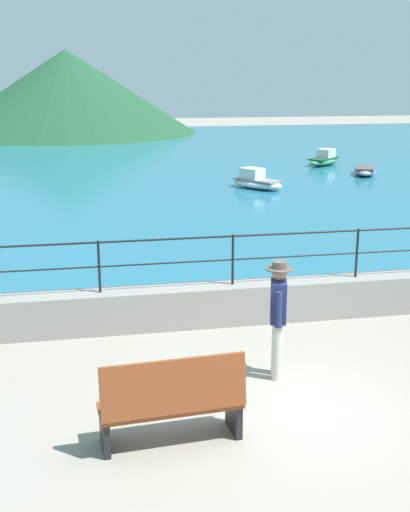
{
  "coord_description": "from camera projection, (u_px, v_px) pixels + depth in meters",
  "views": [
    {
      "loc": [
        -2.52,
        -7.34,
        4.24
      ],
      "look_at": [
        -0.4,
        3.7,
        1.1
      ],
      "focal_mm": 45.48,
      "sensor_mm": 36.0,
      "label": 1
    }
  ],
  "objects": [
    {
      "name": "railing",
      "position": [
        233.0,
        249.0,
        11.21
      ],
      "size": [
        18.44,
        0.04,
        0.9
      ],
      "color": "black",
      "rests_on": "promenade_wall"
    },
    {
      "name": "lake_water",
      "position": [
        131.0,
        161.0,
        32.98
      ],
      "size": [
        64.0,
        44.32,
        0.06
      ],
      "primitive_type": "cube",
      "color": "#236B89",
      "rests_on": "ground"
    },
    {
      "name": "promenade_wall",
      "position": [
        232.0,
        303.0,
        11.48
      ],
      "size": [
        20.0,
        0.56,
        0.7
      ],
      "primitive_type": "cube",
      "color": "gray",
      "rests_on": "ground"
    },
    {
      "name": "boat_1",
      "position": [
        324.0,
        160.0,
        31.28
      ],
      "size": [
        2.32,
        2.2,
        0.76
      ],
      "color": "#338C59",
      "rests_on": "lake_water"
    },
    {
      "name": "person_walking",
      "position": [
        278.0,
        313.0,
        9.21
      ],
      "size": [
        0.38,
        0.55,
        1.75
      ],
      "color": "beige",
      "rests_on": "ground"
    },
    {
      "name": "hill_main",
      "position": [
        67.0,
        92.0,
        48.08
      ],
      "size": [
        19.29,
        19.29,
        6.12
      ],
      "primitive_type": "cone",
      "color": "#1E4C2D",
      "rests_on": "ground"
    },
    {
      "name": "boat_2",
      "position": [
        256.0,
        181.0,
        24.81
      ],
      "size": [
        2.07,
        2.39,
        0.76
      ],
      "color": "white",
      "rests_on": "lake_water"
    },
    {
      "name": "ground_plane",
      "position": [
        287.0,
        409.0,
        8.54
      ],
      "size": [
        120.0,
        120.0,
        0.0
      ],
      "primitive_type": "plane",
      "color": "gray"
    },
    {
      "name": "bench_main",
      "position": [
        172.0,
        401.0,
        7.58
      ],
      "size": [
        1.74,
        0.68,
        1.13
      ],
      "color": "brown",
      "rests_on": "ground"
    },
    {
      "name": "boat_0",
      "position": [
        365.0,
        170.0,
        28.26
      ],
      "size": [
        1.73,
        2.47,
        0.36
      ],
      "color": "gray",
      "rests_on": "lake_water"
    }
  ]
}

